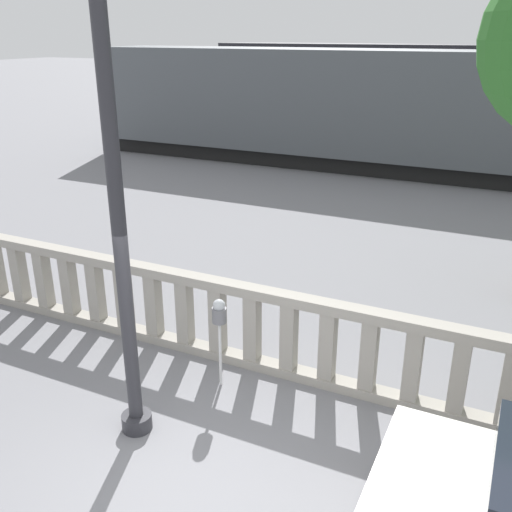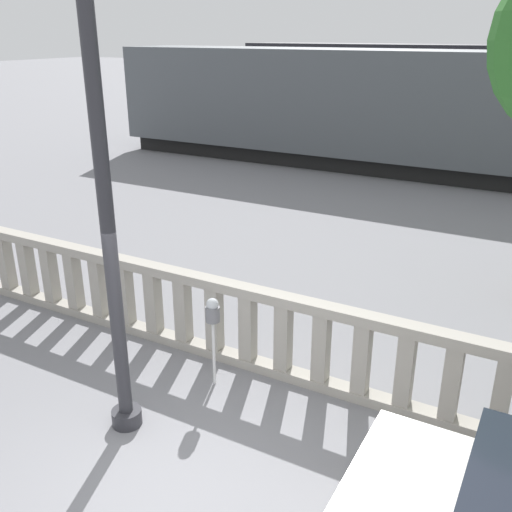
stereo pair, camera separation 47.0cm
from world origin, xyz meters
The scene contains 5 objects.
ground_plane centered at (0.00, 0.00, 0.00)m, with size 160.00×160.00×0.00m, color slate.
balustrade centered at (0.00, 2.54, 0.63)m, with size 14.21×0.24×1.25m.
lamppost centered at (-1.21, 0.69, 3.06)m, with size 0.37×0.37×5.69m.
parking_meter centered at (-0.74, 1.94, 1.04)m, with size 0.19×0.19×1.28m.
train_far centered at (-5.30, 28.79, 2.02)m, with size 18.70×2.88×4.45m.
Camera 1 is at (2.54, -3.81, 4.50)m, focal length 40.00 mm.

